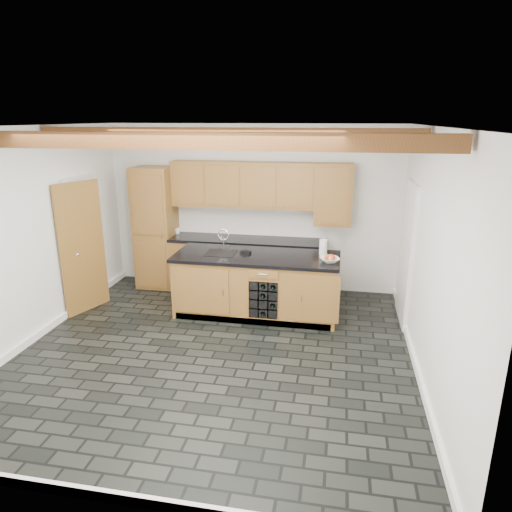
{
  "coord_description": "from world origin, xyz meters",
  "views": [
    {
      "loc": [
        1.48,
        -5.09,
        2.9
      ],
      "look_at": [
        0.39,
        0.8,
        1.07
      ],
      "focal_mm": 32.0,
      "sensor_mm": 36.0,
      "label": 1
    }
  ],
  "objects_px": {
    "island": "(257,285)",
    "fruit_bowl": "(330,260)",
    "kitchen_scale": "(245,252)",
    "paper_towel": "(323,247)"
  },
  "relations": [
    {
      "from": "kitchen_scale",
      "to": "paper_towel",
      "type": "distance_m",
      "value": 1.17
    },
    {
      "from": "kitchen_scale",
      "to": "island",
      "type": "bearing_deg",
      "value": -8.85
    },
    {
      "from": "island",
      "to": "fruit_bowl",
      "type": "distance_m",
      "value": 1.19
    },
    {
      "from": "island",
      "to": "paper_towel",
      "type": "xyz_separation_m",
      "value": [
        0.97,
        0.21,
        0.58
      ]
    },
    {
      "from": "kitchen_scale",
      "to": "fruit_bowl",
      "type": "distance_m",
      "value": 1.28
    },
    {
      "from": "paper_towel",
      "to": "fruit_bowl",
      "type": "bearing_deg",
      "value": -72.55
    },
    {
      "from": "island",
      "to": "fruit_bowl",
      "type": "xyz_separation_m",
      "value": [
        1.07,
        -0.13,
        0.5
      ]
    },
    {
      "from": "kitchen_scale",
      "to": "fruit_bowl",
      "type": "height_order",
      "value": "fruit_bowl"
    },
    {
      "from": "fruit_bowl",
      "to": "paper_towel",
      "type": "height_order",
      "value": "paper_towel"
    },
    {
      "from": "kitchen_scale",
      "to": "fruit_bowl",
      "type": "bearing_deg",
      "value": 3.16
    }
  ]
}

